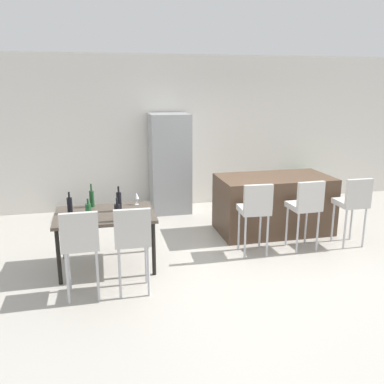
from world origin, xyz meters
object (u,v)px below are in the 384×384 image
Objects in this scene: dining_table at (105,218)px; wine_bottle_right at (70,205)px; kitchen_island at (273,204)px; wine_glass_left at (136,196)px; bar_chair_left at (255,208)px; bar_chair_middle at (306,204)px; wine_bottle_middle at (117,212)px; dining_chair_far at (132,236)px; refrigerator at (170,163)px; dining_chair_near at (80,241)px; potted_plant at (304,185)px; bar_chair_right at (353,201)px; wine_bottle_far at (89,212)px; wine_bottle_near at (119,201)px; wine_bottle_inner at (92,198)px.

wine_bottle_right is (-0.44, 0.10, 0.18)m from dining_table.
wine_glass_left is (-2.26, -0.48, 0.40)m from kitchen_island.
bar_chair_left and bar_chair_middle have the same top height.
kitchen_island is at bearing 52.47° from bar_chair_left.
bar_chair_left is 1.92m from wine_bottle_middle.
refrigerator is at bearing 72.67° from dining_chair_far.
bar_chair_middle and dining_chair_near have the same top height.
dining_chair_far is (-2.42, -1.60, 0.24)m from kitchen_island.
kitchen_island is 6.35× the size of wine_bottle_right.
dining_chair_far is 4.88m from potted_plant.
bar_chair_right is at bearing -1.13° from dining_table.
kitchen_island is 0.98× the size of refrigerator.
wine_bottle_far is 0.86m from wine_glass_left.
bar_chair_right reaches higher than wine_glass_left.
wine_bottle_near is (-2.51, -0.72, 0.41)m from kitchen_island.
wine_glass_left is (0.29, 0.67, 0.01)m from wine_bottle_middle.
bar_chair_right is (0.76, -0.00, 0.00)m from bar_chair_middle.
dining_chair_far is 3.26m from refrigerator.
wine_bottle_inner is (-2.20, 0.41, 0.16)m from bar_chair_left.
bar_chair_left is 1.65m from wine_glass_left.
bar_chair_middle is 3.18m from dining_chair_near.
dining_chair_near is 1.34m from wine_glass_left.
wine_glass_left is at bearing -151.34° from potted_plant.
bar_chair_left is at bearing -3.95° from wine_bottle_right.
bar_chair_left is at bearing -1.98° from dining_table.
kitchen_island is at bearing 11.95° from wine_glass_left.
refrigerator reaches higher than potted_plant.
dining_chair_far reaches higher than wine_bottle_far.
wine_glass_left is (0.63, 0.58, 0.01)m from wine_bottle_far.
refrigerator is at bearing 133.95° from kitchen_island.
refrigerator is (-2.31, 2.36, 0.22)m from bar_chair_right.
wine_bottle_near reaches higher than kitchen_island.
refrigerator is at bearing 123.33° from bar_chair_middle.
bar_chair_right is at bearing -101.50° from potted_plant.
potted_plant is (3.90, 2.64, -0.49)m from wine_bottle_middle.
dining_chair_far is 1.14m from wine_glass_left.
wine_bottle_inner is at bearing -155.24° from potted_plant.
wine_bottle_middle is (0.15, -0.35, 0.18)m from dining_table.
bar_chair_left is 1.86m from wine_bottle_near.
kitchen_island is 5.44× the size of wine_bottle_near.
bar_chair_right is at bearing -0.00° from bar_chair_left.
bar_chair_left is at bearing 8.52° from wine_bottle_middle.
wine_bottle_near reaches higher than bar_chair_left.
kitchen_island is at bearing 20.04° from wine_bottle_far.
dining_chair_near is 0.64m from wine_bottle_middle.
kitchen_island is 1.43× the size of dining_table.
wine_bottle_right is at bearing 176.05° from bar_chair_left.
wine_bottle_right is 0.86× the size of wine_bottle_near.
wine_bottle_far is 2.94m from refrigerator.
potted_plant is (3.60, 1.97, -0.50)m from wine_glass_left.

